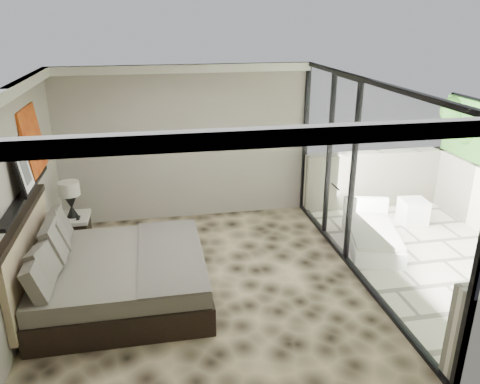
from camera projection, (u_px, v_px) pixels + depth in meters
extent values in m
plane|color=black|center=(204.00, 285.00, 6.62)|extent=(5.00, 5.00, 0.00)
cube|color=silver|center=(198.00, 85.00, 5.63)|extent=(4.50, 5.00, 0.02)
cube|color=gray|center=(186.00, 144.00, 8.41)|extent=(4.50, 0.02, 2.80)
cube|color=gray|center=(19.00, 205.00, 5.73)|extent=(0.02, 5.00, 2.80)
cube|color=white|center=(362.00, 182.00, 6.52)|extent=(0.08, 5.00, 2.80)
cube|color=beige|center=(443.00, 264.00, 7.30)|extent=(3.00, 5.00, 0.12)
cube|color=black|center=(25.00, 194.00, 5.79)|extent=(0.12, 2.20, 0.05)
cube|color=black|center=(124.00, 286.00, 6.25)|extent=(2.18, 2.08, 0.37)
cube|color=#655F54|center=(122.00, 266.00, 6.14)|extent=(2.12, 2.02, 0.23)
cube|color=#43433A|center=(170.00, 254.00, 6.21)|extent=(0.83, 2.06, 0.03)
cube|color=#9C8C63|center=(29.00, 258.00, 5.86)|extent=(0.08, 2.18, 1.04)
cube|color=black|center=(72.00, 229.00, 7.66)|extent=(0.75, 0.75, 0.58)
cone|color=black|center=(72.00, 212.00, 7.55)|extent=(0.19, 0.19, 0.17)
cone|color=black|center=(71.00, 202.00, 7.49)|extent=(0.19, 0.19, 0.17)
cylinder|color=beige|center=(69.00, 189.00, 7.41)|extent=(0.32, 0.32, 0.22)
cube|color=#BB1010|center=(32.00, 140.00, 6.40)|extent=(0.13, 0.90, 0.90)
cube|color=black|center=(23.00, 170.00, 5.65)|extent=(0.11, 0.50, 0.60)
cube|color=white|center=(413.00, 211.00, 8.53)|extent=(0.49, 0.49, 0.45)
cube|color=white|center=(372.00, 240.00, 7.66)|extent=(1.12, 1.66, 0.27)
cube|color=beige|center=(373.00, 230.00, 7.60)|extent=(1.06, 1.56, 0.08)
cube|color=white|center=(366.00, 206.00, 8.22)|extent=(0.76, 0.31, 0.33)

